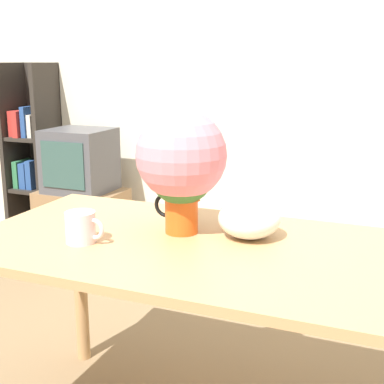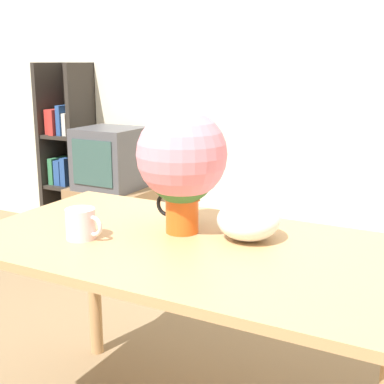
{
  "view_description": "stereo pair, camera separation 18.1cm",
  "coord_description": "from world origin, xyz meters",
  "px_view_note": "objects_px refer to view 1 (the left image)",
  "views": [
    {
      "loc": [
        0.74,
        -1.44,
        1.36
      ],
      "look_at": [
        0.07,
        0.2,
        0.92
      ],
      "focal_mm": 50.0,
      "sensor_mm": 36.0,
      "label": 1
    },
    {
      "loc": [
        0.9,
        -1.36,
        1.36
      ],
      "look_at": [
        0.07,
        0.2,
        0.92
      ],
      "focal_mm": 50.0,
      "sensor_mm": 36.0,
      "label": 2
    }
  ],
  "objects_px": {
    "flower_vase": "(181,162)",
    "tv_set": "(80,160)",
    "coffee_mug": "(81,227)",
    "white_bowl": "(249,218)"
  },
  "relations": [
    {
      "from": "flower_vase",
      "to": "tv_set",
      "type": "xyz_separation_m",
      "value": [
        -1.41,
        1.46,
        -0.34
      ]
    },
    {
      "from": "coffee_mug",
      "to": "tv_set",
      "type": "distance_m",
      "value": 2.04
    },
    {
      "from": "coffee_mug",
      "to": "tv_set",
      "type": "height_order",
      "value": "tv_set"
    },
    {
      "from": "white_bowl",
      "to": "coffee_mug",
      "type": "bearing_deg",
      "value": -152.34
    },
    {
      "from": "white_bowl",
      "to": "tv_set",
      "type": "height_order",
      "value": "white_bowl"
    },
    {
      "from": "coffee_mug",
      "to": "flower_vase",
      "type": "bearing_deg",
      "value": 40.48
    },
    {
      "from": "flower_vase",
      "to": "white_bowl",
      "type": "relative_size",
      "value": 2.03
    },
    {
      "from": "coffee_mug",
      "to": "white_bowl",
      "type": "relative_size",
      "value": 0.65
    },
    {
      "from": "flower_vase",
      "to": "tv_set",
      "type": "relative_size",
      "value": 0.98
    },
    {
      "from": "white_bowl",
      "to": "flower_vase",
      "type": "bearing_deg",
      "value": -171.19
    }
  ]
}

